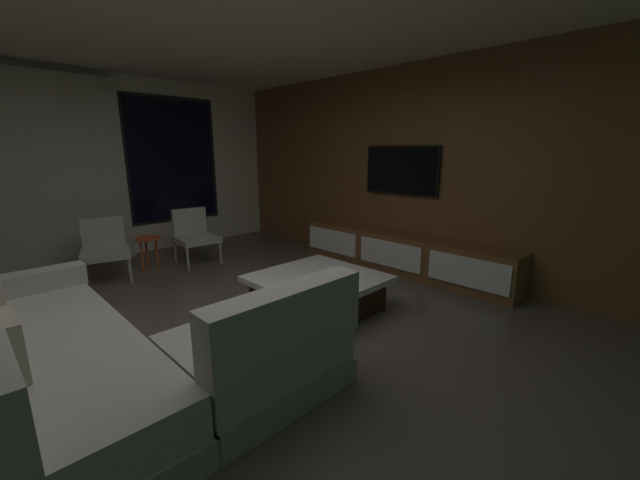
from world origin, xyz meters
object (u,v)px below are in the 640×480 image
book_stack_on_coffee_table (331,274)px  accent_chair_by_curtain (105,246)px  coffee_table (318,292)px  mounted_tv (401,170)px  media_console (402,254)px  accent_chair_near_window (194,233)px  side_stool (148,243)px  sectional_couch (110,358)px

book_stack_on_coffee_table → accent_chair_by_curtain: (-1.32, 2.68, 0.04)m
coffee_table → mounted_tv: (1.84, 0.27, 1.16)m
book_stack_on_coffee_table → media_console: (1.58, 0.19, -0.14)m
book_stack_on_coffee_table → media_console: bearing=7.0°
accent_chair_near_window → mounted_tv: (1.92, -2.23, 0.92)m
accent_chair_by_curtain → mounted_tv: size_ratio=0.70×
side_stool → mounted_tv: size_ratio=0.41×
coffee_table → side_stool: (-0.71, 2.58, 0.19)m
coffee_table → side_stool: 2.69m
accent_chair_by_curtain → media_console: (2.91, -2.49, -0.18)m
coffee_table → accent_chair_near_window: bearing=91.9°
book_stack_on_coffee_table → accent_chair_near_window: 2.62m
sectional_couch → side_stool: sectional_couch is taller
sectional_couch → coffee_table: (1.97, 0.07, -0.10)m
accent_chair_by_curtain → media_console: accent_chair_by_curtain is taller
mounted_tv → book_stack_on_coffee_table: bearing=-167.5°
side_stool → accent_chair_by_curtain: bearing=-177.8°
sectional_couch → mounted_tv: size_ratio=2.25×
book_stack_on_coffee_table → mounted_tv: bearing=12.5°
sectional_couch → accent_chair_by_curtain: sectional_couch is taller
accent_chair_near_window → side_stool: accent_chair_near_window is taller
accent_chair_near_window → side_stool: (-0.63, 0.09, -0.06)m
coffee_table → accent_chair_near_window: 2.51m
sectional_couch → mounted_tv: bearing=5.2°
sectional_couch → accent_chair_by_curtain: 2.73m
sectional_couch → accent_chair_by_curtain: bearing=74.8°
mounted_tv → media_console: bearing=-132.4°
accent_chair_by_curtain → coffee_table: bearing=-64.0°
media_console → accent_chair_by_curtain: bearing=139.4°
side_stool → accent_chair_near_window: bearing=-7.7°
coffee_table → mounted_tv: 2.19m
sectional_couch → coffee_table: 1.97m
side_stool → coffee_table: bearing=-74.6°
accent_chair_by_curtain → accent_chair_near_window: bearing=-3.2°
coffee_table → mounted_tv: bearing=8.4°
coffee_table → book_stack_on_coffee_table: book_stack_on_coffee_table is taller
coffee_table → side_stool: bearing=105.4°
side_stool → media_console: 3.45m
book_stack_on_coffee_table → accent_chair_by_curtain: bearing=116.3°
accent_chair_by_curtain → mounted_tv: 3.95m
coffee_table → accent_chair_near_window: accent_chair_near_window is taller
coffee_table → side_stool: side_stool is taller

